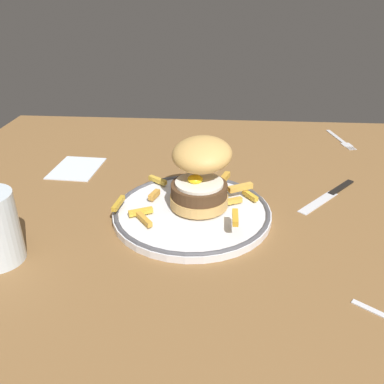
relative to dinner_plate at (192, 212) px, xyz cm
name	(u,v)px	position (x,y,z in cm)	size (l,w,h in cm)	color
ground_plane	(208,223)	(2.68, 1.13, -2.84)	(116.81, 106.73, 4.00)	brown
dinner_plate	(192,212)	(0.00, 0.00, 0.00)	(26.88, 26.88, 1.60)	silver
burger	(201,172)	(1.28, 2.31, 6.41)	(12.76, 13.36, 11.64)	tan
fries_pile	(194,195)	(0.24, 2.45, 1.82)	(24.30, 19.19, 2.94)	gold
fork	(341,140)	(34.77, 39.70, -0.66)	(4.23, 14.39, 0.36)	silver
knife	(332,193)	(25.84, 9.92, -0.58)	(13.07, 14.46, 0.70)	black
napkin	(77,168)	(-26.18, 17.73, -0.64)	(9.36, 11.99, 0.40)	silver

